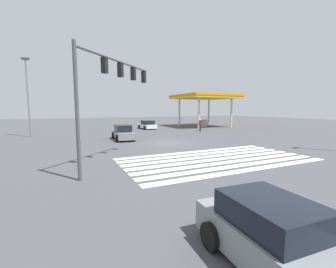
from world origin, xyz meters
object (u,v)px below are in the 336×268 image
Objects in this scene: traffic_signal_mast at (112,82)px; car_1 at (147,125)px; car_0 at (123,133)px; street_light_pole_b at (28,91)px; pedestrian at (200,124)px; car_2 at (280,242)px.

traffic_signal_mast is 1.50× the size of car_1.
street_light_pole_b is at bearing -121.26° from car_0.
street_light_pole_b is (-21.91, 2.84, 4.34)m from pedestrian.
street_light_pole_b is (-9.43, 6.64, 4.64)m from car_0.
car_1 is at bearing -91.86° from pedestrian.
pedestrian is at bearing -1.80° from traffic_signal_mast.
car_1 is (9.99, 21.73, -4.25)m from traffic_signal_mast.
pedestrian is at bearing -7.38° from street_light_pole_b.
pedestrian is (15.78, 14.82, -3.88)m from traffic_signal_mast.
pedestrian reaches higher than car_1.
traffic_signal_mast is at bearing 154.01° from car_1.
car_2 is at bearing -1.63° from car_0.
pedestrian is at bearing -141.36° from car_1.
car_2 is at bearing 18.05° from pedestrian.
car_1 is at bearing 168.33° from car_2.
car_2 is 29.20m from street_light_pole_b.
traffic_signal_mast is at bearing 1.39° from pedestrian.
street_light_pole_b reaches higher than car_2.
car_1 is 9.02m from pedestrian.
car_0 is 21.32m from car_2.
car_0 is 13.05m from pedestrian.
traffic_signal_mast is 18.70m from street_light_pole_b.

